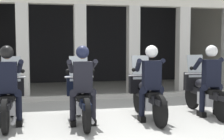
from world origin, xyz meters
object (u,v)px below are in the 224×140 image
motorcycle_center_right (147,95)px  police_officer_far_right (211,74)px  police_officer_center_right (151,76)px  police_officer_far_left (8,79)px  police_officer_center_left (83,78)px  motorcycle_far_right (204,92)px  motorcycle_center_left (81,98)px  motorcycle_far_left (10,99)px

motorcycle_center_right → police_officer_far_right: size_ratio=1.29×
police_officer_center_right → police_officer_far_right: bearing=-1.2°
police_officer_far_left → police_officer_center_left: bearing=-5.9°
police_officer_center_left → motorcycle_far_right: size_ratio=0.78×
police_officer_center_right → police_officer_far_right: (1.43, 0.14, 0.00)m
motorcycle_far_right → motorcycle_center_left: bearing=179.4°
motorcycle_center_right → police_officer_center_right: (-0.00, -0.28, 0.44)m
motorcycle_far_right → police_officer_far_right: size_ratio=1.29×
motorcycle_far_left → motorcycle_far_right: 4.30m
police_officer_center_right → motorcycle_far_right: size_ratio=0.78×
police_officer_far_right → police_officer_center_right: bearing=-178.9°
police_officer_far_left → motorcycle_center_left: size_ratio=0.78×
police_officer_far_left → motorcycle_center_right: size_ratio=0.78×
motorcycle_center_left → motorcycle_far_right: bearing=-3.5°
motorcycle_center_left → police_officer_far_right: police_officer_far_right is taller
police_officer_far_left → police_officer_center_left: (1.43, -0.22, 0.00)m
police_officer_far_left → motorcycle_far_right: 4.33m
police_officer_center_left → motorcycle_center_right: (1.43, 0.34, -0.44)m
motorcycle_far_right → police_officer_far_left: bearing=179.0°
motorcycle_far_right → police_officer_far_right: 0.52m
motorcycle_far_left → police_officer_center_left: 1.58m
police_officer_far_left → motorcycle_far_right: bearing=6.1°
motorcycle_center_left → police_officer_center_left: size_ratio=1.29×
police_officer_far_left → police_officer_far_right: size_ratio=1.00×
police_officer_center_left → police_officer_far_right: 2.87m
motorcycle_far_right → police_officer_center_left: bearing=-175.0°
motorcycle_far_left → police_officer_center_right: police_officer_center_right is taller
motorcycle_center_right → motorcycle_far_right: same height
police_officer_center_left → police_officer_far_right: size_ratio=1.00×
motorcycle_far_left → motorcycle_center_right: same height
motorcycle_center_left → motorcycle_far_right: (2.87, 0.19, 0.00)m
motorcycle_center_left → police_officer_center_right: (1.43, -0.23, 0.44)m
motorcycle_center_left → motorcycle_center_right: size_ratio=1.00×
motorcycle_far_left → motorcycle_center_right: bearing=-0.6°
police_officer_center_left → motorcycle_center_right: size_ratio=0.78×
police_officer_center_right → police_officer_center_left: bearing=175.4°
motorcycle_center_right → police_officer_far_left: bearing=175.7°
police_officer_center_left → motorcycle_far_left: bearing=153.4°
motorcycle_center_left → motorcycle_center_right: bearing=-5.2°
police_officer_far_left → motorcycle_center_left: 1.50m
police_officer_far_left → motorcycle_far_left: bearing=92.5°
motorcycle_far_left → motorcycle_center_right: (2.87, -0.17, 0.00)m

